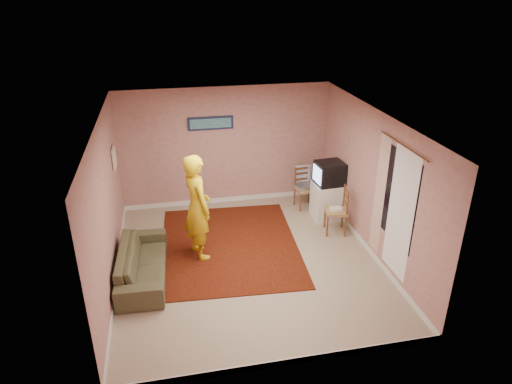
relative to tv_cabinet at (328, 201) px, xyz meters
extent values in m
plane|color=gray|center=(-1.95, -1.30, -0.38)|extent=(5.00, 5.00, 0.00)
cube|color=tan|center=(-1.95, 1.20, 0.92)|extent=(4.50, 0.02, 2.60)
cube|color=tan|center=(-1.95, -3.80, 0.92)|extent=(4.50, 0.02, 2.60)
cube|color=tan|center=(-4.20, -1.30, 0.92)|extent=(0.02, 5.00, 2.60)
cube|color=tan|center=(0.30, -1.30, 0.92)|extent=(0.02, 5.00, 2.60)
cube|color=silver|center=(-1.95, -1.30, 2.22)|extent=(4.50, 5.00, 0.02)
cube|color=silver|center=(-1.95, 1.19, -0.33)|extent=(4.50, 0.02, 0.10)
cube|color=silver|center=(-1.95, -3.79, -0.33)|extent=(4.50, 0.02, 0.10)
cube|color=silver|center=(-4.19, -1.30, -0.33)|extent=(0.02, 5.00, 0.10)
cube|color=silver|center=(0.29, -1.30, -0.33)|extent=(0.02, 5.00, 0.10)
cube|color=black|center=(0.29, -2.20, 1.07)|extent=(0.01, 1.10, 1.50)
cube|color=white|center=(0.28, -2.35, 0.87)|extent=(0.01, 0.75, 2.10)
cube|color=silver|center=(0.26, -1.65, 0.87)|extent=(0.01, 0.35, 2.10)
cylinder|color=brown|center=(0.25, -2.20, 1.94)|extent=(0.02, 1.40, 0.02)
cube|color=#161B3C|center=(-2.25, 1.17, 1.47)|extent=(0.95, 0.03, 0.28)
cube|color=#2E5881|center=(-2.25, 1.15, 1.47)|extent=(0.86, 0.01, 0.20)
cube|color=#CDBD8D|center=(-4.17, 0.30, 1.17)|extent=(0.03, 0.38, 0.42)
cube|color=silver|center=(-4.15, 0.30, 1.17)|extent=(0.01, 0.30, 0.34)
cube|color=black|center=(-2.18, -0.71, -0.38)|extent=(2.70, 3.29, 0.02)
cube|color=white|center=(0.00, 0.00, 0.00)|extent=(0.60, 0.55, 0.77)
cube|color=black|center=(0.00, 0.00, 0.62)|extent=(0.57, 0.53, 0.47)
cube|color=#8CB2F2|center=(-0.27, -0.02, 0.62)|extent=(0.05, 0.39, 0.33)
cube|color=#A48A4F|center=(-0.32, 0.56, 0.05)|extent=(0.45, 0.43, 0.05)
cube|color=brown|center=(-0.32, 0.56, 0.28)|extent=(0.41, 0.09, 0.46)
cube|color=#A1A2A6|center=(-0.32, 0.56, 0.11)|extent=(0.43, 0.34, 0.07)
cube|color=#829CD4|center=(-0.32, 0.75, 0.34)|extent=(0.36, 0.04, 0.38)
cube|color=#A48A4F|center=(-0.06, -0.62, 0.08)|extent=(0.49, 0.51, 0.05)
cube|color=brown|center=(-0.06, -0.62, 0.32)|extent=(0.13, 0.43, 0.49)
cube|color=white|center=(-0.06, -0.62, 0.12)|extent=(0.23, 0.17, 0.05)
imported|color=#4E492F|center=(-3.75, -1.42, -0.11)|extent=(0.83, 1.93, 0.55)
imported|color=yellow|center=(-2.76, -0.91, 0.58)|extent=(0.67, 0.82, 1.93)
camera|label=1|loc=(-3.20, -8.06, 4.13)|focal=32.00mm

